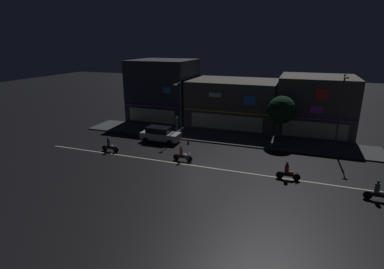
{
  "coord_description": "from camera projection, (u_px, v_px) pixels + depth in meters",
  "views": [
    {
      "loc": [
        8.26,
        -23.64,
        10.61
      ],
      "look_at": [
        -1.78,
        3.99,
        1.6
      ],
      "focal_mm": 28.32,
      "sensor_mm": 36.0,
      "label": 1
    }
  ],
  "objects": [
    {
      "name": "streetlamp_west",
      "position": [
        180.0,
        104.0,
        34.45
      ],
      "size": [
        0.44,
        1.64,
        6.19
      ],
      "color": "#47494C",
      "rests_on": "sidewalk_far"
    },
    {
      "name": "storefront_left_block",
      "position": [
        315.0,
        105.0,
        36.38
      ],
      "size": [
        8.48,
        8.27,
        6.79
      ],
      "color": "#56514C",
      "rests_on": "ground"
    },
    {
      "name": "street_tree",
      "position": [
        282.0,
        110.0,
        32.45
      ],
      "size": [
        2.98,
        2.98,
        4.99
      ],
      "color": "#473323",
      "rests_on": "sidewalk_far"
    },
    {
      "name": "motorcycle_trailing_far",
      "position": [
        378.0,
        192.0,
        20.97
      ],
      "size": [
        1.9,
        0.6,
        1.52
      ],
      "rotation": [
        0.0,
        0.0,
        3.2
      ],
      "color": "black",
      "rests_on": "ground"
    },
    {
      "name": "storefront_center_block",
      "position": [
        234.0,
        103.0,
        39.76
      ],
      "size": [
        10.97,
        8.24,
        5.92
      ],
      "color": "#56514C",
      "rests_on": "ground"
    },
    {
      "name": "ground_plane",
      "position": [
        195.0,
        166.0,
        27.05
      ],
      "size": [
        140.0,
        140.0,
        0.0
      ],
      "primitive_type": "plane",
      "color": "black"
    },
    {
      "name": "parked_car_near_kerb",
      "position": [
        160.0,
        134.0,
        33.38
      ],
      "size": [
        4.3,
        1.98,
        1.67
      ],
      "color": "silver",
      "rests_on": "ground"
    },
    {
      "name": "streetlamp_mid",
      "position": [
        341.0,
        107.0,
        29.37
      ],
      "size": [
        0.44,
        1.64,
        7.55
      ],
      "color": "#47494C",
      "rests_on": "sidewalk_far"
    },
    {
      "name": "storefront_right_block",
      "position": [
        164.0,
        90.0,
        42.58
      ],
      "size": [
        8.2,
        8.02,
        8.29
      ],
      "color": "#2D333D",
      "rests_on": "ground"
    },
    {
      "name": "motorcycle_following",
      "position": [
        182.0,
        155.0,
        27.98
      ],
      "size": [
        1.9,
        0.6,
        1.52
      ],
      "rotation": [
        0.0,
        0.0,
        0.14
      ],
      "color": "black",
      "rests_on": "ground"
    },
    {
      "name": "motorcycle_opposite_lane",
      "position": [
        110.0,
        146.0,
        30.38
      ],
      "size": [
        1.9,
        0.6,
        1.52
      ],
      "rotation": [
        0.0,
        0.0,
        0.05
      ],
      "color": "black",
      "rests_on": "ground"
    },
    {
      "name": "sidewalk_far",
      "position": [
        221.0,
        137.0,
        34.92
      ],
      "size": [
        33.35,
        4.58,
        0.14
      ],
      "primitive_type": "cube",
      "color": "#424447",
      "rests_on": "ground"
    },
    {
      "name": "lane_divider_stripe",
      "position": [
        195.0,
        166.0,
        27.05
      ],
      "size": [
        31.68,
        0.16,
        0.01
      ],
      "primitive_type": "cube",
      "color": "beige",
      "rests_on": "ground"
    },
    {
      "name": "pedestrian_on_sidewalk",
      "position": [
        177.0,
        124.0,
        36.97
      ],
      "size": [
        0.35,
        0.35,
        1.94
      ],
      "rotation": [
        0.0,
        0.0,
        2.06
      ],
      "color": "gray",
      "rests_on": "sidewalk_far"
    },
    {
      "name": "traffic_cone",
      "position": [
        188.0,
        142.0,
        32.77
      ],
      "size": [
        0.36,
        0.36,
        0.55
      ],
      "primitive_type": "cone",
      "color": "orange",
      "rests_on": "ground"
    },
    {
      "name": "motorcycle_lead",
      "position": [
        288.0,
        172.0,
        24.19
      ],
      "size": [
        1.9,
        0.6,
        1.52
      ],
      "rotation": [
        0.0,
        0.0,
        3.05
      ],
      "color": "black",
      "rests_on": "ground"
    }
  ]
}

